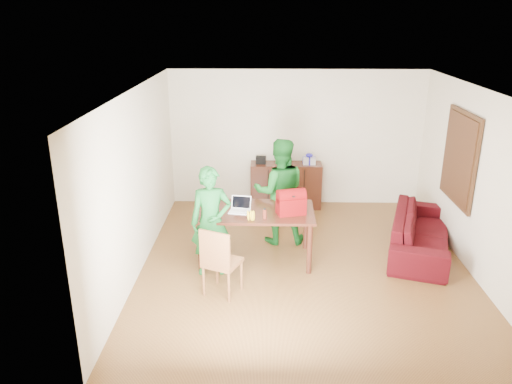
{
  "coord_description": "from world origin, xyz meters",
  "views": [
    {
      "loc": [
        -0.61,
        -6.94,
        3.71
      ],
      "look_at": [
        -0.75,
        0.38,
        1.07
      ],
      "focal_mm": 35.0,
      "sensor_mm": 36.0,
      "label": 1
    }
  ],
  "objects_px": {
    "laptop": "(239,209)",
    "sofa": "(421,232)",
    "red_bag": "(291,204)",
    "bottle": "(265,213)",
    "person_near": "(211,222)",
    "chair": "(222,274)",
    "person_far": "(280,192)",
    "table": "(256,217)"
  },
  "relations": [
    {
      "from": "chair",
      "to": "laptop",
      "type": "xyz_separation_m",
      "value": [
        0.2,
        0.94,
        0.59
      ]
    },
    {
      "from": "person_far",
      "to": "person_near",
      "type": "bearing_deg",
      "value": 44.5
    },
    {
      "from": "person_far",
      "to": "laptop",
      "type": "relative_size",
      "value": 5.32
    },
    {
      "from": "person_near",
      "to": "red_bag",
      "type": "height_order",
      "value": "person_near"
    },
    {
      "from": "sofa",
      "to": "bottle",
      "type": "bearing_deg",
      "value": 123.21
    },
    {
      "from": "person_far",
      "to": "sofa",
      "type": "xyz_separation_m",
      "value": [
        2.32,
        -0.31,
        -0.58
      ]
    },
    {
      "from": "laptop",
      "to": "bottle",
      "type": "bearing_deg",
      "value": -22.87
    },
    {
      "from": "chair",
      "to": "person_near",
      "type": "distance_m",
      "value": 0.82
    },
    {
      "from": "table",
      "to": "bottle",
      "type": "height_order",
      "value": "bottle"
    },
    {
      "from": "laptop",
      "to": "sofa",
      "type": "distance_m",
      "value": 3.04
    },
    {
      "from": "table",
      "to": "sofa",
      "type": "height_order",
      "value": "table"
    },
    {
      "from": "person_near",
      "to": "chair",
      "type": "bearing_deg",
      "value": -80.5
    },
    {
      "from": "laptop",
      "to": "chair",
      "type": "bearing_deg",
      "value": -92.37
    },
    {
      "from": "red_bag",
      "to": "person_near",
      "type": "bearing_deg",
      "value": 179.64
    },
    {
      "from": "bottle",
      "to": "laptop",
      "type": "bearing_deg",
      "value": 147.61
    },
    {
      "from": "person_near",
      "to": "laptop",
      "type": "height_order",
      "value": "person_near"
    },
    {
      "from": "table",
      "to": "person_far",
      "type": "xyz_separation_m",
      "value": [
        0.39,
        0.69,
        0.17
      ]
    },
    {
      "from": "person_far",
      "to": "sofa",
      "type": "distance_m",
      "value": 2.41
    },
    {
      "from": "person_far",
      "to": "chair",
      "type": "bearing_deg",
      "value": 61.29
    },
    {
      "from": "person_far",
      "to": "bottle",
      "type": "xyz_separation_m",
      "value": [
        -0.25,
        -1.01,
        0.02
      ]
    },
    {
      "from": "bottle",
      "to": "person_near",
      "type": "bearing_deg",
      "value": -172.44
    },
    {
      "from": "laptop",
      "to": "red_bag",
      "type": "height_order",
      "value": "red_bag"
    },
    {
      "from": "sofa",
      "to": "laptop",
      "type": "bearing_deg",
      "value": 116.69
    },
    {
      "from": "chair",
      "to": "bottle",
      "type": "distance_m",
      "value": 1.11
    },
    {
      "from": "chair",
      "to": "table",
      "type": "bearing_deg",
      "value": 90.42
    },
    {
      "from": "chair",
      "to": "bottle",
      "type": "bearing_deg",
      "value": 74.17
    },
    {
      "from": "person_near",
      "to": "bottle",
      "type": "distance_m",
      "value": 0.8
    },
    {
      "from": "sofa",
      "to": "person_far",
      "type": "bearing_deg",
      "value": 100.31
    },
    {
      "from": "person_near",
      "to": "sofa",
      "type": "xyz_separation_m",
      "value": [
        3.35,
        0.81,
        -0.5
      ]
    },
    {
      "from": "red_bag",
      "to": "bottle",
      "type": "bearing_deg",
      "value": -167.96
    },
    {
      "from": "table",
      "to": "person_near",
      "type": "height_order",
      "value": "person_near"
    },
    {
      "from": "person_far",
      "to": "red_bag",
      "type": "distance_m",
      "value": 0.83
    },
    {
      "from": "laptop",
      "to": "sofa",
      "type": "relative_size",
      "value": 0.15
    },
    {
      "from": "table",
      "to": "chair",
      "type": "distance_m",
      "value": 1.19
    },
    {
      "from": "chair",
      "to": "person_near",
      "type": "relative_size",
      "value": 0.61
    },
    {
      "from": "table",
      "to": "laptop",
      "type": "relative_size",
      "value": 5.31
    },
    {
      "from": "chair",
      "to": "bottle",
      "type": "xyz_separation_m",
      "value": [
        0.59,
        0.7,
        0.63
      ]
    },
    {
      "from": "person_near",
      "to": "red_bag",
      "type": "bearing_deg",
      "value": 5.52
    },
    {
      "from": "person_far",
      "to": "sofa",
      "type": "height_order",
      "value": "person_far"
    },
    {
      "from": "chair",
      "to": "person_far",
      "type": "bearing_deg",
      "value": 88.18
    },
    {
      "from": "laptop",
      "to": "person_far",
      "type": "bearing_deg",
      "value": 59.9
    },
    {
      "from": "chair",
      "to": "laptop",
      "type": "height_order",
      "value": "laptop"
    }
  ]
}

